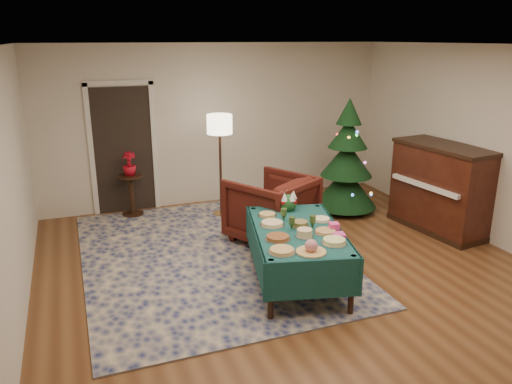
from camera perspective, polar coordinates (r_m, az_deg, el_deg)
name	(u,v)px	position (r m, az deg, el deg)	size (l,w,h in m)	color
room_shell	(309,175)	(5.44, 6.12, 1.93)	(7.00, 7.00, 7.00)	#593319
doorway	(123,146)	(8.36, -14.93, 5.07)	(1.08, 0.04, 2.16)	black
rug	(209,255)	(6.72, -5.41, -7.14)	(3.20, 4.20, 0.02)	navy
buffet_table	(297,240)	(5.81, 4.72, -5.48)	(1.40, 1.92, 0.67)	black
platter_0	(282,251)	(5.14, 2.97, -6.72)	(0.29, 0.29, 0.04)	silver
platter_1	(311,248)	(5.14, 6.32, -6.36)	(0.32, 0.32, 0.15)	silver
platter_2	(334,242)	(5.40, 8.92, -5.61)	(0.28, 0.28, 0.06)	silver
platter_3	(278,238)	(5.45, 2.50, -5.25)	(0.29, 0.29, 0.05)	silver
platter_4	(305,233)	(5.53, 5.57, -4.71)	(0.20, 0.20, 0.09)	silver
platter_5	(325,232)	(5.67, 7.93, -4.51)	(0.26, 0.26, 0.04)	silver
platter_6	(272,224)	(5.84, 1.86, -3.65)	(0.29, 0.29, 0.05)	silver
platter_7	(300,224)	(5.83, 5.04, -3.66)	(0.21, 0.21, 0.06)	silver
platter_8	(321,220)	(6.03, 7.47, -3.14)	(0.23, 0.23, 0.04)	silver
platter_9	(267,215)	(6.14, 1.30, -2.62)	(0.23, 0.23, 0.04)	silver
goblet_0	(284,214)	(5.96, 3.19, -2.58)	(0.07, 0.07, 0.16)	#2D471E
goblet_1	(313,222)	(5.76, 6.48, -3.39)	(0.07, 0.07, 0.16)	#2D471E
goblet_2	(292,223)	(5.70, 4.12, -3.56)	(0.07, 0.07, 0.16)	#2D471E
napkin_stack	(339,235)	(5.60, 9.42, -4.86)	(0.13, 0.13, 0.04)	#D43A88
gift_box	(334,227)	(5.75, 8.89, -3.94)	(0.11, 0.11, 0.09)	#E13E84
centerpiece	(288,201)	(6.34, 3.63, -1.04)	(0.24, 0.24, 0.28)	#1E4C1E
armchair	(271,205)	(7.00, 1.75, -1.54)	(1.01, 0.95, 1.04)	#43150E
floor_lamp	(220,130)	(7.85, -4.18, 7.03)	(0.40, 0.40, 1.64)	#A57F3F
side_table	(132,196)	(8.29, -14.02, -0.45)	(0.38, 0.38, 0.68)	black
potted_plant	(130,169)	(8.16, -14.25, 2.59)	(0.21, 0.38, 0.21)	#B30C1D
christmas_tree	(347,162)	(8.26, 10.32, 3.43)	(1.19, 1.19, 1.88)	black
piano	(441,189)	(7.86, 20.36, 0.33)	(0.86, 1.57, 1.30)	black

